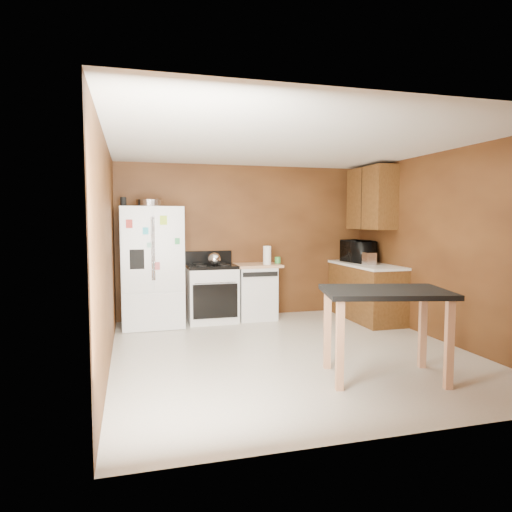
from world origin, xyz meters
name	(u,v)px	position (x,y,z in m)	size (l,w,h in m)	color
floor	(291,352)	(0.00, 0.00, 0.00)	(4.50, 4.50, 0.00)	beige
ceiling	(292,143)	(0.00, 0.00, 2.50)	(4.50, 4.50, 0.00)	white
wall_back	(246,241)	(0.00, 2.25, 1.25)	(4.20, 4.20, 0.00)	brown
wall_front	(397,270)	(0.00, -2.25, 1.25)	(4.20, 4.20, 0.00)	brown
wall_left	(107,253)	(-2.10, 0.00, 1.25)	(4.50, 4.50, 0.00)	brown
wall_right	(442,247)	(2.10, 0.00, 1.25)	(4.50, 4.50, 0.00)	brown
roasting_pan	(150,203)	(-1.56, 1.90, 1.85)	(0.41, 0.41, 0.10)	silver
pen_cup	(123,202)	(-1.95, 1.80, 1.87)	(0.09, 0.09, 0.13)	black
kettle	(214,259)	(-0.61, 1.80, 1.00)	(0.20, 0.20, 0.20)	silver
paper_towel	(267,255)	(0.25, 1.83, 1.04)	(0.13, 0.13, 0.30)	white
green_canister	(278,260)	(0.48, 1.99, 0.94)	(0.10, 0.10, 0.10)	green
toaster	(368,258)	(1.76, 1.32, 1.00)	(0.16, 0.26, 0.19)	silver
microwave	(358,252)	(1.79, 1.72, 1.07)	(0.60, 0.41, 0.33)	black
refrigerator	(152,267)	(-1.55, 1.86, 0.90)	(0.90, 0.80, 1.80)	white
gas_range	(212,292)	(-0.64, 1.92, 0.46)	(0.76, 0.68, 1.10)	white
dishwasher	(255,291)	(0.08, 1.95, 0.45)	(0.78, 0.63, 0.89)	white
right_cabinets	(367,263)	(1.84, 1.48, 0.91)	(0.63, 1.58, 2.45)	brown
island	(385,303)	(0.61, -1.10, 0.77)	(1.37, 1.08, 0.91)	black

